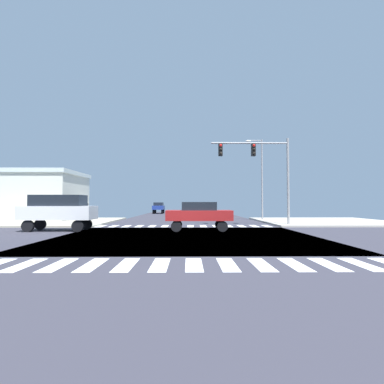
% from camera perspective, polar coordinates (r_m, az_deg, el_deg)
% --- Properties ---
extents(ground, '(90.00, 90.00, 0.05)m').
position_cam_1_polar(ground, '(16.35, -1.00, -8.58)').
color(ground, '#2F2E39').
extents(sidewalk_corner_ne, '(12.00, 12.00, 0.14)m').
position_cam_1_polar(sidewalk_corner_ne, '(31.10, 23.95, -5.13)').
color(sidewalk_corner_ne, '#A09B91').
rests_on(sidewalk_corner_ne, ground).
extents(sidewalk_corner_nw, '(12.00, 12.00, 0.14)m').
position_cam_1_polar(sidewalk_corner_nw, '(31.18, -25.61, -5.10)').
color(sidewalk_corner_nw, '#A6A08C').
rests_on(sidewalk_corner_nw, ground).
extents(crosswalk_near, '(13.50, 2.00, 0.01)m').
position_cam_1_polar(crosswalk_near, '(9.13, -2.87, -13.62)').
color(crosswalk_near, silver).
rests_on(crosswalk_near, ground).
extents(crosswalk_far, '(13.50, 2.00, 0.01)m').
position_cam_1_polar(crosswalk_far, '(23.62, -1.51, -6.50)').
color(crosswalk_far, silver).
rests_on(crosswalk_far, ground).
extents(traffic_signal_mast, '(6.29, 0.55, 7.05)m').
position_cam_1_polar(traffic_signal_mast, '(24.82, 12.64, 5.76)').
color(traffic_signal_mast, gray).
rests_on(traffic_signal_mast, ground).
extents(street_lamp, '(1.78, 0.32, 8.35)m').
position_cam_1_polar(street_lamp, '(31.62, 12.76, 3.69)').
color(street_lamp, gray).
rests_on(street_lamp, ground).
extents(bank_building, '(15.01, 7.62, 4.99)m').
position_cam_1_polar(bank_building, '(35.55, -31.00, -0.68)').
color(bank_building, beige).
rests_on(bank_building, ground).
extents(sedan_nearside_1, '(1.80, 4.30, 1.88)m').
position_cam_1_polar(sedan_nearside_1, '(51.47, -6.36, -2.84)').
color(sedan_nearside_1, black).
rests_on(sedan_nearside_1, ground).
extents(suv_farside_1, '(4.60, 1.96, 2.34)m').
position_cam_1_polar(suv_farside_1, '(21.50, -24.04, -3.05)').
color(suv_farside_1, black).
rests_on(suv_farside_1, ground).
extents(sedan_trailing_3, '(4.30, 1.80, 1.88)m').
position_cam_1_polar(sedan_trailing_3, '(19.77, 1.33, -4.13)').
color(sedan_trailing_3, black).
rests_on(sedan_trailing_3, ground).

